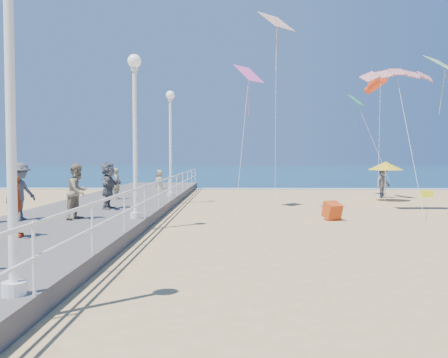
{
  "coord_description": "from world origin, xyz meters",
  "views": [
    {
      "loc": [
        -2.12,
        -16.15,
        2.44
      ],
      "look_at": [
        -2.5,
        2.0,
        1.6
      ],
      "focal_mm": 40.0,
      "sensor_mm": 36.0,
      "label": 1
    }
  ],
  "objects_px": {
    "box_kite": "(332,212)",
    "beach_walker_a": "(383,182)",
    "spectator_2": "(20,191)",
    "beach_walker_c": "(160,183)",
    "spectator_5": "(108,186)",
    "lamp_post_mid": "(135,118)",
    "lamp_post_near": "(10,71)",
    "spectator_1": "(78,192)",
    "beach_umbrella": "(386,166)",
    "spectator_6": "(117,184)",
    "beach_chair_left": "(427,194)",
    "spectator_3": "(14,206)",
    "lamp_post_far": "(170,132)"
  },
  "relations": [
    {
      "from": "spectator_1",
      "to": "spectator_5",
      "type": "bearing_deg",
      "value": 15.34
    },
    {
      "from": "spectator_3",
      "to": "beach_walker_c",
      "type": "bearing_deg",
      "value": -11.79
    },
    {
      "from": "spectator_1",
      "to": "spectator_3",
      "type": "distance_m",
      "value": 3.67
    },
    {
      "from": "spectator_1",
      "to": "spectator_2",
      "type": "bearing_deg",
      "value": 118.7
    },
    {
      "from": "spectator_5",
      "to": "beach_walker_c",
      "type": "height_order",
      "value": "spectator_5"
    },
    {
      "from": "spectator_2",
      "to": "box_kite",
      "type": "bearing_deg",
      "value": -51.56
    },
    {
      "from": "spectator_2",
      "to": "spectator_3",
      "type": "relative_size",
      "value": 1.17
    },
    {
      "from": "spectator_3",
      "to": "beach_walker_c",
      "type": "xyz_separation_m",
      "value": [
        0.9,
        18.22,
        -0.39
      ]
    },
    {
      "from": "lamp_post_near",
      "to": "spectator_6",
      "type": "height_order",
      "value": "lamp_post_near"
    },
    {
      "from": "beach_walker_c",
      "to": "box_kite",
      "type": "distance_m",
      "value": 14.29
    },
    {
      "from": "spectator_1",
      "to": "beach_umbrella",
      "type": "distance_m",
      "value": 17.22
    },
    {
      "from": "lamp_post_far",
      "to": "box_kite",
      "type": "xyz_separation_m",
      "value": [
        6.94,
        -6.25,
        -3.36
      ]
    },
    {
      "from": "spectator_2",
      "to": "beach_chair_left",
      "type": "height_order",
      "value": "spectator_2"
    },
    {
      "from": "spectator_5",
      "to": "beach_chair_left",
      "type": "height_order",
      "value": "spectator_5"
    },
    {
      "from": "spectator_3",
      "to": "spectator_6",
      "type": "distance_m",
      "value": 11.13
    },
    {
      "from": "spectator_5",
      "to": "box_kite",
      "type": "relative_size",
      "value": 2.99
    },
    {
      "from": "spectator_6",
      "to": "box_kite",
      "type": "xyz_separation_m",
      "value": [
        9.26,
        -4.52,
        -0.83
      ]
    },
    {
      "from": "spectator_3",
      "to": "beach_walker_c",
      "type": "distance_m",
      "value": 18.24
    },
    {
      "from": "lamp_post_far",
      "to": "beach_chair_left",
      "type": "height_order",
      "value": "lamp_post_far"
    },
    {
      "from": "spectator_5",
      "to": "box_kite",
      "type": "height_order",
      "value": "spectator_5"
    },
    {
      "from": "beach_umbrella",
      "to": "lamp_post_far",
      "type": "bearing_deg",
      "value": -170.82
    },
    {
      "from": "lamp_post_far",
      "to": "spectator_3",
      "type": "bearing_deg",
      "value": -100.02
    },
    {
      "from": "lamp_post_mid",
      "to": "lamp_post_far",
      "type": "relative_size",
      "value": 1.0
    },
    {
      "from": "spectator_6",
      "to": "box_kite",
      "type": "relative_size",
      "value": 2.45
    },
    {
      "from": "spectator_2",
      "to": "spectator_3",
      "type": "height_order",
      "value": "spectator_2"
    },
    {
      "from": "lamp_post_near",
      "to": "lamp_post_mid",
      "type": "relative_size",
      "value": 1.0
    },
    {
      "from": "lamp_post_mid",
      "to": "box_kite",
      "type": "xyz_separation_m",
      "value": [
        6.94,
        2.75,
        -3.36
      ]
    },
    {
      "from": "spectator_5",
      "to": "beach_walker_a",
      "type": "bearing_deg",
      "value": -48.77
    },
    {
      "from": "spectator_6",
      "to": "beach_chair_left",
      "type": "distance_m",
      "value": 18.1
    },
    {
      "from": "spectator_6",
      "to": "beach_chair_left",
      "type": "xyz_separation_m",
      "value": [
        16.95,
        6.26,
        -0.93
      ]
    },
    {
      "from": "lamp_post_mid",
      "to": "spectator_6",
      "type": "relative_size",
      "value": 3.62
    },
    {
      "from": "lamp_post_near",
      "to": "beach_walker_a",
      "type": "bearing_deg",
      "value": 61.59
    },
    {
      "from": "lamp_post_mid",
      "to": "lamp_post_near",
      "type": "bearing_deg",
      "value": -90.0
    },
    {
      "from": "lamp_post_near",
      "to": "spectator_5",
      "type": "height_order",
      "value": "lamp_post_near"
    },
    {
      "from": "spectator_1",
      "to": "spectator_2",
      "type": "xyz_separation_m",
      "value": [
        -1.74,
        -0.31,
        0.02
      ]
    },
    {
      "from": "spectator_5",
      "to": "beach_walker_a",
      "type": "distance_m",
      "value": 16.83
    },
    {
      "from": "beach_umbrella",
      "to": "beach_chair_left",
      "type": "relative_size",
      "value": 3.89
    },
    {
      "from": "spectator_6",
      "to": "lamp_post_near",
      "type": "bearing_deg",
      "value": -179.27
    },
    {
      "from": "lamp_post_mid",
      "to": "beach_umbrella",
      "type": "height_order",
      "value": "lamp_post_mid"
    },
    {
      "from": "beach_walker_c",
      "to": "beach_chair_left",
      "type": "height_order",
      "value": "beach_walker_c"
    },
    {
      "from": "spectator_1",
      "to": "box_kite",
      "type": "distance_m",
      "value": 9.31
    },
    {
      "from": "spectator_1",
      "to": "spectator_5",
      "type": "xyz_separation_m",
      "value": [
        0.19,
        3.18,
        0.0
      ]
    },
    {
      "from": "spectator_5",
      "to": "beach_chair_left",
      "type": "distance_m",
      "value": 19.43
    },
    {
      "from": "beach_walker_a",
      "to": "beach_walker_c",
      "type": "relative_size",
      "value": 1.14
    },
    {
      "from": "lamp_post_near",
      "to": "spectator_1",
      "type": "relative_size",
      "value": 2.98
    },
    {
      "from": "box_kite",
      "to": "beach_walker_a",
      "type": "bearing_deg",
      "value": 44.37
    },
    {
      "from": "spectator_2",
      "to": "beach_walker_c",
      "type": "distance_m",
      "value": 15.05
    },
    {
      "from": "spectator_5",
      "to": "beach_walker_c",
      "type": "relative_size",
      "value": 1.13
    },
    {
      "from": "spectator_2",
      "to": "box_kite",
      "type": "distance_m",
      "value": 11.06
    },
    {
      "from": "spectator_2",
      "to": "spectator_6",
      "type": "distance_m",
      "value": 7.89
    }
  ]
}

